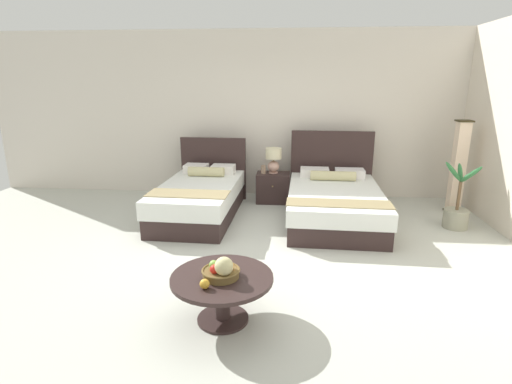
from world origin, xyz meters
name	(u,v)px	position (x,y,z in m)	size (l,w,h in m)	color
ground_plane	(258,258)	(0.00, 0.00, -0.01)	(10.23, 9.25, 0.02)	beige
wall_back	(272,115)	(0.00, 2.82, 1.43)	(10.23, 0.12, 2.86)	silver
bed_near_window	(200,197)	(-1.01, 1.45, 0.29)	(1.18, 2.13, 1.08)	#312220
bed_near_corner	(334,201)	(1.02, 1.46, 0.28)	(1.42, 2.23, 1.21)	#312220
nightstand	(273,188)	(0.07, 2.28, 0.25)	(0.56, 0.42, 0.51)	#312220
table_lamp	(274,158)	(0.07, 2.30, 0.76)	(0.27, 0.27, 0.43)	#CE9F8C
vase	(263,169)	(-0.10, 2.24, 0.58)	(0.08, 0.08, 0.14)	#977A61
coffee_table	(222,287)	(-0.19, -1.30, 0.32)	(0.88, 0.88, 0.42)	#312220
fruit_bowl	(222,270)	(-0.19, -1.33, 0.50)	(0.33, 0.33, 0.21)	brown
loose_apple	(205,284)	(-0.29, -1.52, 0.46)	(0.08, 0.08, 0.08)	gold
floor_lamp_corner	(458,168)	(2.94, 1.97, 0.72)	(0.22, 0.22, 1.45)	#2D2612
potted_palm	(457,212)	(2.71, 1.26, 0.23)	(0.54, 0.46, 0.98)	gray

